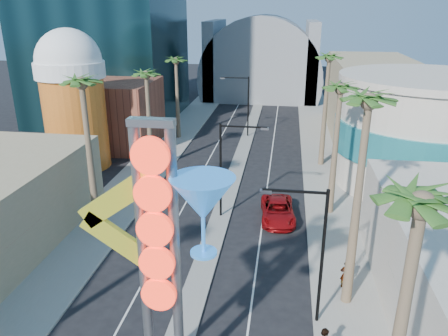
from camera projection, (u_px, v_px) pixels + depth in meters
sidewalk_west at (160, 154)px, 51.47m from camera, size 5.00×100.00×0.15m
sidewalk_east at (325, 162)px, 48.91m from camera, size 5.00×100.00×0.15m
median at (243, 150)px, 52.97m from camera, size 1.60×84.00×0.15m
brick_filler_west at (114, 114)px, 53.76m from camera, size 10.00×10.00×8.00m
filler_east at (370, 97)px, 58.38m from camera, size 10.00×20.00×10.00m
beer_mug at (73, 95)px, 45.13m from camera, size 7.00×7.00×14.50m
turquoise_building at (424, 132)px, 41.33m from camera, size 16.60×16.60×10.60m
canopy at (262, 74)px, 83.04m from camera, size 22.00×16.00×22.00m
neon_sign at (177, 244)px, 17.84m from camera, size 6.53×2.60×12.55m
streetlight_0 at (227, 162)px, 34.53m from camera, size 3.79×0.25×8.00m
streetlight_1 at (244, 101)px, 56.94m from camera, size 3.79×0.25×8.00m
streetlight_2 at (314, 245)px, 22.58m from camera, size 3.45×0.25×8.00m
palm_1 at (83, 93)px, 30.03m from camera, size 2.40×2.40×12.70m
palm_2 at (146, 81)px, 43.49m from camera, size 2.40×2.40×11.20m
palm_3 at (176, 65)px, 54.62m from camera, size 2.40×2.40×11.20m
palm_4 at (418, 225)px, 12.92m from camera, size 2.40×2.40×12.20m
palm_5 at (367, 116)px, 21.89m from camera, size 2.40×2.40×13.20m
palm_6 at (340, 97)px, 33.48m from camera, size 2.40×2.40×11.70m
palm_7 at (329, 65)px, 44.30m from camera, size 2.40×2.40×12.70m
red_pickup at (278, 211)px, 35.59m from camera, size 3.10×5.93×1.59m
pedestrian_a at (345, 274)px, 26.69m from camera, size 0.68×0.47×1.78m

